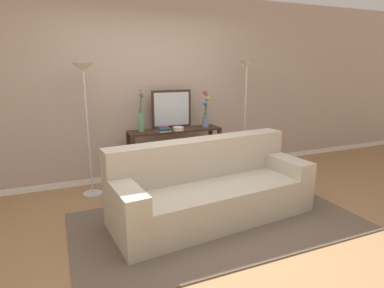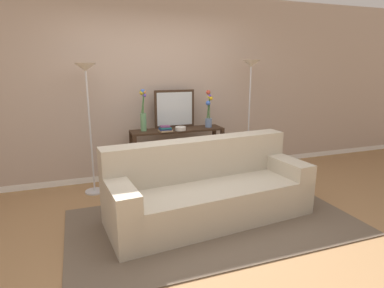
{
  "view_description": "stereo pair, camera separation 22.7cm",
  "coord_description": "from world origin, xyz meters",
  "views": [
    {
      "loc": [
        -1.28,
        -2.86,
        1.72
      ],
      "look_at": [
        0.31,
        0.86,
        0.72
      ],
      "focal_mm": 30.2,
      "sensor_mm": 36.0,
      "label": 1
    },
    {
      "loc": [
        -1.07,
        -2.94,
        1.72
      ],
      "look_at": [
        0.31,
        0.86,
        0.72
      ],
      "focal_mm": 30.2,
      "sensor_mm": 36.0,
      "label": 2
    }
  ],
  "objects": [
    {
      "name": "area_rug",
      "position": [
        0.29,
        0.08,
        0.01
      ],
      "size": [
        3.14,
        1.73,
        0.01
      ],
      "color": "brown",
      "rests_on": "ground"
    },
    {
      "name": "wall_mirror",
      "position": [
        0.33,
        1.69,
        1.08
      ],
      "size": [
        0.62,
        0.02,
        0.56
      ],
      "color": "#382619",
      "rests_on": "console_table"
    },
    {
      "name": "floor_lamp_left",
      "position": [
        -0.91,
        1.46,
        1.37
      ],
      "size": [
        0.28,
        0.28,
        1.74
      ],
      "color": "silver",
      "rests_on": "ground"
    },
    {
      "name": "console_table",
      "position": [
        0.32,
        1.54,
        0.55
      ],
      "size": [
        1.38,
        0.35,
        0.79
      ],
      "color": "#382619",
      "rests_on": "ground"
    },
    {
      "name": "back_wall",
      "position": [
        0.0,
        1.93,
        1.37
      ],
      "size": [
        12.0,
        0.15,
        2.73
      ],
      "color": "white",
      "rests_on": "ground"
    },
    {
      "name": "couch",
      "position": [
        0.28,
        0.24,
        0.32
      ],
      "size": [
        2.36,
        1.07,
        0.88
      ],
      "color": "#BCB29E",
      "rests_on": "ground"
    },
    {
      "name": "fruit_bowl",
      "position": [
        0.34,
        1.44,
        0.82
      ],
      "size": [
        0.16,
        0.16,
        0.05
      ],
      "color": "silver",
      "rests_on": "console_table"
    },
    {
      "name": "vase_short_flowers",
      "position": [
        0.82,
        1.53,
        1.02
      ],
      "size": [
        0.11,
        0.13,
        0.56
      ],
      "color": "#6B84AD",
      "rests_on": "console_table"
    },
    {
      "name": "ground_plane",
      "position": [
        0.0,
        0.0,
        -0.01
      ],
      "size": [
        16.0,
        16.0,
        0.02
      ],
      "primitive_type": "cube",
      "color": "#9E754C"
    },
    {
      "name": "book_stack",
      "position": [
        0.11,
        1.43,
        0.83
      ],
      "size": [
        0.19,
        0.17,
        0.08
      ],
      "color": "tan",
      "rests_on": "console_table"
    },
    {
      "name": "vase_tall_flowers",
      "position": [
        -0.17,
        1.59,
        1.07
      ],
      "size": [
        0.1,
        0.11,
        0.59
      ],
      "color": "#669E6B",
      "rests_on": "console_table"
    },
    {
      "name": "floor_lamp_right",
      "position": [
        1.47,
        1.46,
        1.41
      ],
      "size": [
        0.28,
        0.28,
        1.79
      ],
      "color": "silver",
      "rests_on": "ground"
    },
    {
      "name": "book_row_under_console",
      "position": [
        -0.01,
        1.54,
        0.06
      ],
      "size": [
        0.46,
        0.18,
        0.13
      ],
      "color": "#1E7075",
      "rests_on": "ground"
    }
  ]
}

